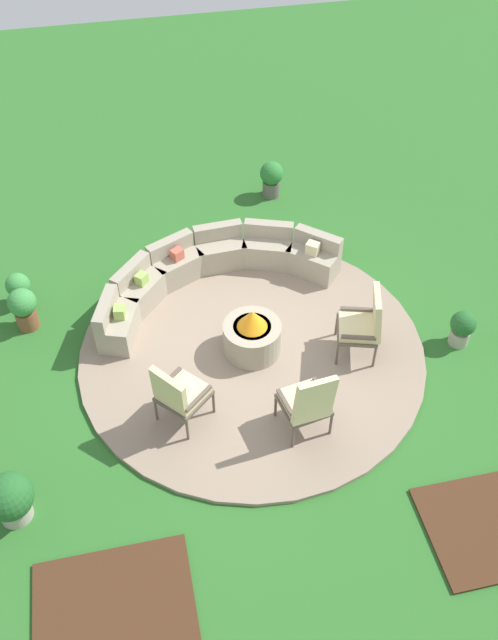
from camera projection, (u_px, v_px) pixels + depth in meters
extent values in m
plane|color=#2D6B28|center=(252.00, 352.00, 9.67)|extent=(24.00, 24.00, 0.00)
cylinder|color=gray|center=(252.00, 351.00, 9.65)|extent=(4.84, 4.84, 0.06)
cube|color=#472B19|center=(114.00, 606.00, 7.15)|extent=(1.67, 1.28, 0.04)
cube|color=#472B19|center=(498.00, 524.00, 7.80)|extent=(1.67, 1.28, 0.04)
cylinder|color=#9E937F|center=(252.00, 338.00, 9.46)|extent=(0.81, 0.81, 0.47)
cylinder|color=black|center=(252.00, 328.00, 9.31)|extent=(0.52, 0.52, 0.06)
cone|color=orange|center=(252.00, 319.00, 9.19)|extent=(0.42, 0.42, 0.28)
cube|color=#9E937F|center=(313.00, 262.00, 10.62)|extent=(0.86, 0.84, 0.43)
cube|color=#9E937F|center=(318.00, 240.00, 10.46)|extent=(0.67, 0.63, 0.24)
cube|color=#9E937F|center=(267.00, 252.00, 10.78)|extent=(0.87, 0.68, 0.43)
cube|color=#9E937F|center=(269.00, 229.00, 10.64)|extent=(0.77, 0.41, 0.24)
cube|color=#9E937F|center=(220.00, 254.00, 10.75)|extent=(0.78, 0.49, 0.43)
cube|color=#9E937F|center=(218.00, 231.00, 10.61)|extent=(0.77, 0.20, 0.24)
cube|color=#9E937F|center=(177.00, 268.00, 10.52)|extent=(0.88, 0.73, 0.43)
cube|color=#9E937F|center=(170.00, 246.00, 10.36)|extent=(0.76, 0.47, 0.24)
cube|color=#9E937F|center=(141.00, 293.00, 10.13)|extent=(0.84, 0.87, 0.43)
cube|color=#9E937F|center=(130.00, 272.00, 9.94)|extent=(0.63, 0.67, 0.24)
cube|color=#9E937F|center=(119.00, 327.00, 9.64)|extent=(0.68, 0.87, 0.43)
cube|color=#9E937F|center=(105.00, 309.00, 9.41)|extent=(0.40, 0.77, 0.24)
cube|color=#BC5B47|center=(177.00, 254.00, 10.28)|extent=(0.22, 0.21, 0.17)
cube|color=#93B756|center=(120.00, 312.00, 9.42)|extent=(0.18, 0.20, 0.17)
cube|color=beige|center=(313.00, 248.00, 10.36)|extent=(0.24, 0.24, 0.19)
cube|color=#93B756|center=(142.00, 279.00, 9.90)|extent=(0.22, 0.22, 0.17)
cylinder|color=brown|center=(183.00, 384.00, 8.94)|extent=(0.04, 0.04, 0.38)
cylinder|color=brown|center=(214.00, 403.00, 8.73)|extent=(0.04, 0.04, 0.38)
cylinder|color=brown|center=(156.00, 410.00, 8.65)|extent=(0.04, 0.04, 0.38)
cylinder|color=brown|center=(187.00, 430.00, 8.44)|extent=(0.04, 0.04, 0.38)
cube|color=brown|center=(184.00, 396.00, 8.54)|extent=(0.78, 0.78, 0.05)
cube|color=beige|center=(183.00, 392.00, 8.49)|extent=(0.72, 0.72, 0.09)
cube|color=beige|center=(169.00, 391.00, 8.16)|extent=(0.41, 0.53, 0.67)
cube|color=brown|center=(168.00, 380.00, 8.54)|extent=(0.39, 0.35, 0.04)
cube|color=brown|center=(199.00, 398.00, 8.34)|extent=(0.39, 0.35, 0.04)
cylinder|color=brown|center=(276.00, 406.00, 8.69)|extent=(0.04, 0.04, 0.38)
cylinder|color=brown|center=(312.00, 394.00, 8.83)|extent=(0.04, 0.04, 0.38)
cylinder|color=brown|center=(293.00, 438.00, 8.36)|extent=(0.04, 0.04, 0.38)
cylinder|color=brown|center=(331.00, 424.00, 8.50)|extent=(0.04, 0.04, 0.38)
cube|color=brown|center=(304.00, 404.00, 8.44)|extent=(0.65, 0.65, 0.05)
cube|color=beige|center=(304.00, 401.00, 8.39)|extent=(0.59, 0.60, 0.09)
cube|color=beige|center=(314.00, 401.00, 8.03)|extent=(0.57, 0.19, 0.71)
cube|color=brown|center=(286.00, 404.00, 8.28)|extent=(0.13, 0.48, 0.04)
cube|color=brown|center=(323.00, 392.00, 8.41)|extent=(0.13, 0.48, 0.04)
cylinder|color=brown|center=(337.00, 355.00, 9.30)|extent=(0.04, 0.04, 0.38)
cylinder|color=brown|center=(337.00, 325.00, 9.69)|extent=(0.04, 0.04, 0.38)
cylinder|color=brown|center=(374.00, 357.00, 9.28)|extent=(0.04, 0.04, 0.38)
cylinder|color=brown|center=(372.00, 327.00, 9.67)|extent=(0.04, 0.04, 0.38)
cube|color=brown|center=(357.00, 330.00, 9.33)|extent=(0.69, 0.72, 0.05)
cube|color=beige|center=(357.00, 326.00, 9.28)|extent=(0.63, 0.67, 0.09)
cube|color=beige|center=(377.00, 313.00, 9.07)|extent=(0.29, 0.58, 0.66)
cube|color=brown|center=(359.00, 338.00, 9.05)|extent=(0.45, 0.18, 0.04)
cube|color=brown|center=(357.00, 309.00, 9.42)|extent=(0.45, 0.18, 0.04)
cylinder|color=brown|center=(27.00, 318.00, 9.93)|extent=(0.31, 0.31, 0.30)
sphere|color=#3D8E42|center=(22.00, 302.00, 9.69)|extent=(0.41, 0.41, 0.41)
sphere|color=#DB337A|center=(24.00, 298.00, 9.64)|extent=(0.14, 0.14, 0.14)
cylinder|color=#605B56|center=(271.00, 188.00, 12.22)|extent=(0.31, 0.31, 0.29)
sphere|color=#2D7A33|center=(272.00, 173.00, 12.00)|extent=(0.41, 0.41, 0.41)
sphere|color=yellow|center=(274.00, 169.00, 11.95)|extent=(0.14, 0.14, 0.14)
cylinder|color=#605B56|center=(22.00, 297.00, 10.29)|extent=(0.26, 0.26, 0.23)
sphere|color=#3D8E42|center=(18.00, 285.00, 10.11)|extent=(0.36, 0.36, 0.36)
sphere|color=#E55638|center=(19.00, 281.00, 10.07)|extent=(0.12, 0.12, 0.12)
cylinder|color=#A89E8E|center=(15.00, 510.00, 7.83)|extent=(0.37, 0.37, 0.21)
sphere|color=#236028|center=(9.00, 496.00, 7.61)|extent=(0.56, 0.56, 0.56)
cylinder|color=#A89E8E|center=(459.00, 337.00, 9.72)|extent=(0.28, 0.28, 0.24)
sphere|color=#236028|center=(463.00, 323.00, 9.52)|extent=(0.36, 0.36, 0.36)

